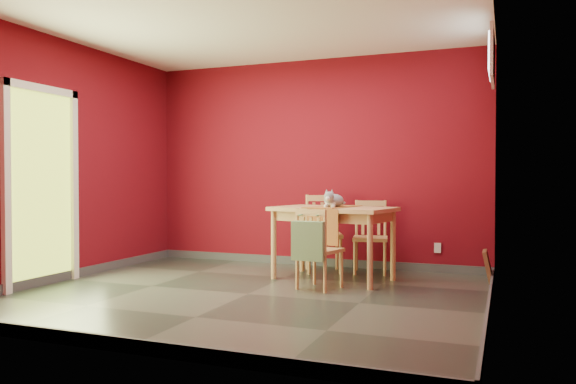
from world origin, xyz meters
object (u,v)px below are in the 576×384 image
(chair_far_right, at_px, (370,236))
(tote_bag, at_px, (308,241))
(picture_frame, at_px, (488,266))
(dining_table, at_px, (333,216))
(chair_far_left, at_px, (323,232))
(chair_near, at_px, (318,248))
(cat, at_px, (334,198))

(chair_far_right, xyz_separation_m, tote_bag, (-0.30, -1.42, 0.07))
(tote_bag, height_order, picture_frame, tote_bag)
(dining_table, relative_size, chair_far_left, 1.53)
(dining_table, distance_m, chair_far_left, 0.64)
(tote_bag, bearing_deg, chair_far_right, 77.97)
(chair_near, height_order, picture_frame, chair_near)
(picture_frame, bearing_deg, dining_table, -163.52)
(dining_table, xyz_separation_m, picture_frame, (1.63, 0.48, -0.54))
(picture_frame, bearing_deg, cat, -161.42)
(chair_far_right, bearing_deg, dining_table, -113.88)
(tote_bag, relative_size, picture_frame, 1.31)
(dining_table, height_order, tote_bag, dining_table)
(chair_far_left, xyz_separation_m, cat, (0.31, -0.58, 0.45))
(chair_near, bearing_deg, dining_table, 90.89)
(chair_far_right, xyz_separation_m, cat, (-0.26, -0.69, 0.48))
(chair_far_left, height_order, cat, cat)
(dining_table, distance_m, picture_frame, 1.79)
(tote_bag, bearing_deg, chair_far_left, 101.35)
(chair_far_left, relative_size, tote_bag, 2.04)
(chair_near, bearing_deg, picture_frame, 33.28)
(dining_table, bearing_deg, chair_near, -89.11)
(cat, bearing_deg, dining_table, 102.03)
(chair_far_left, relative_size, cat, 2.24)
(chair_far_right, height_order, picture_frame, chair_far_right)
(picture_frame, bearing_deg, tote_bag, -142.50)
(chair_far_right, bearing_deg, chair_near, -102.62)
(chair_far_left, xyz_separation_m, chair_far_right, (0.57, 0.11, -0.03))
(chair_far_right, bearing_deg, chair_far_left, -169.04)
(chair_far_left, bearing_deg, tote_bag, -78.65)
(dining_table, height_order, chair_near, chair_near)
(cat, bearing_deg, chair_far_left, 104.98)
(tote_bag, bearing_deg, chair_near, 81.57)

